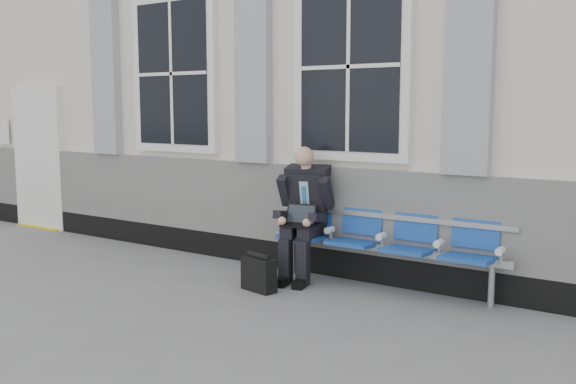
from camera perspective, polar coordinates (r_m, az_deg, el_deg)
The scene contains 5 objects.
ground at distance 6.04m, azimuth -4.35°, elevation -10.16°, with size 70.00×70.00×0.00m, color slate.
station_building at distance 8.76m, azimuth 9.82°, elevation 9.96°, with size 14.40×4.40×4.49m.
bench at distance 6.57m, azimuth 8.56°, elevation -3.80°, with size 2.60×0.47×0.91m.
businessman at distance 6.84m, azimuth 1.45°, elevation -1.42°, with size 0.61×0.82×1.42m.
briefcase at distance 6.49m, azimuth -2.61°, elevation -7.25°, with size 0.40×0.23×0.39m.
Camera 1 is at (3.57, -4.51, 1.83)m, focal length 40.00 mm.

